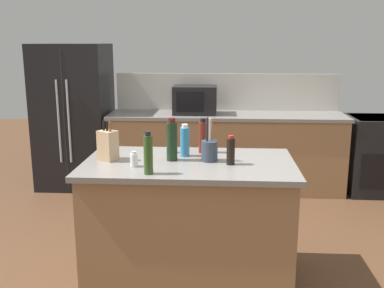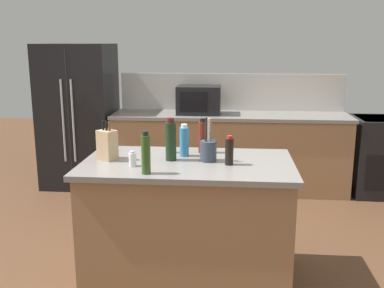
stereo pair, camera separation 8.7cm
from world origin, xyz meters
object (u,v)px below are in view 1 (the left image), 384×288
Objects in this scene: range_oven at (379,155)px; utensil_crock at (209,150)px; soy_sauce_bottle at (231,151)px; salt_shaker at (134,160)px; microwave at (195,100)px; knife_block at (108,145)px; dish_soap_bottle at (185,141)px; wine_bottle at (172,141)px; olive_oil_bottle at (148,154)px; refrigerator at (74,116)px; spice_jar_oregano at (170,146)px; vinegar_bottle at (203,137)px.

utensil_crock is (-1.99, -2.17, 0.56)m from range_oven.
soy_sauce_bottle reaches higher than salt_shaker.
microwave is at bearing 99.66° from soy_sauce_bottle.
knife_block is 1.18× the size of dish_soap_bottle.
wine_bottle is at bearing 36.91° from salt_shaker.
olive_oil_bottle reaches higher than dish_soap_bottle.
microwave is at bearing -1.95° from refrigerator.
spice_jar_oregano is at bearing -139.89° from range_oven.
dish_soap_bottle is at bearing -37.39° from spice_jar_oregano.
refrigerator is 5.51× the size of utensil_crock.
dish_soap_bottle is 0.53m from olive_oil_bottle.
dish_soap_bottle is (-0.34, 0.22, 0.02)m from soy_sauce_bottle.
spice_jar_oregano is (0.20, 0.42, 0.00)m from salt_shaker.
microwave reaches higher than salt_shaker.
refrigerator is at bearing 126.50° from dish_soap_bottle.
range_oven is at bearing 43.12° from dish_soap_bottle.
utensil_crock is 0.26m from vinegar_bottle.
knife_block is at bearing -163.76° from dish_soap_bottle.
soy_sauce_bottle is (0.21, -0.34, -0.03)m from vinegar_bottle.
refrigerator is 2.47m from knife_block.
spice_jar_oregano is (-0.32, 0.23, -0.03)m from utensil_crock.
vinegar_bottle is 0.33m from wine_bottle.
microwave reaches higher than range_oven.
olive_oil_bottle is at bearing -137.77° from utensil_crock.
soy_sauce_bottle is 0.57m from spice_jar_oregano.
salt_shaker is at bearing -136.13° from dish_soap_bottle.
utensil_crock reaches higher than salt_shaker.
vinegar_bottle is 2.46× the size of spice_jar_oregano.
wine_bottle is 0.16m from dish_soap_bottle.
knife_block is 2.66× the size of salt_shaker.
microwave is 1.64× the size of wine_bottle.
vinegar_bottle reaches higher than dish_soap_bottle.
knife_block is 0.75m from utensil_crock.
refrigerator is at bearing 116.79° from salt_shaker.
refrigerator reaches higher than salt_shaker.
range_oven is at bearing 50.91° from soy_sauce_bottle.
knife_block reaches higher than olive_oil_bottle.
vinegar_bottle is at bearing 103.04° from utensil_crock.
wine_bottle is 2.90× the size of salt_shaker.
microwave reaches higher than olive_oil_bottle.
salt_shaker is 0.23m from olive_oil_bottle.
spice_jar_oregano is 0.39× the size of olive_oil_bottle.
refrigerator is 2.99m from soy_sauce_bottle.
wine_bottle is at bearing 168.55° from soy_sauce_bottle.
wine_bottle is at bearing 179.96° from utensil_crock.
olive_oil_bottle reaches higher than spice_jar_oregano.
wine_bottle reaches higher than spice_jar_oregano.
vinegar_bottle reaches higher than soy_sauce_bottle.
range_oven is at bearing 43.84° from wine_bottle.
knife_block is 0.90m from soy_sauce_bottle.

